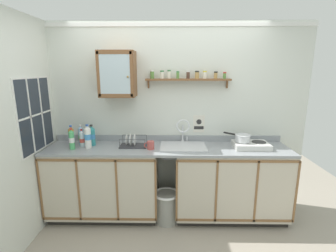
{
  "coord_description": "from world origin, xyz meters",
  "views": [
    {
      "loc": [
        0.06,
        -2.56,
        1.92
      ],
      "look_at": [
        0.0,
        0.54,
        1.21
      ],
      "focal_mm": 26.53,
      "sensor_mm": 36.0,
      "label": 1
    }
  ],
  "objects_px": {
    "dish_rack": "(133,143)",
    "warning_sign": "(199,124)",
    "bottle_water_blue_3": "(81,136)",
    "bottle_detergent_teal_5": "(92,136)",
    "mug": "(150,145)",
    "sink": "(183,147)",
    "bottle_juice_amber_0": "(71,137)",
    "bottle_soda_green_4": "(72,140)",
    "trash_bin": "(167,206)",
    "wall_cabinet": "(118,74)",
    "bottle_opaque_white_2": "(88,137)",
    "hot_plate_stove": "(251,145)",
    "bottle_water_clear_1": "(82,139)",
    "saucepan": "(242,138)"
  },
  "relations": [
    {
      "from": "bottle_water_blue_3",
      "to": "mug",
      "type": "bearing_deg",
      "value": -11.69
    },
    {
      "from": "bottle_juice_amber_0",
      "to": "trash_bin",
      "type": "relative_size",
      "value": 0.67
    },
    {
      "from": "bottle_juice_amber_0",
      "to": "warning_sign",
      "type": "height_order",
      "value": "warning_sign"
    },
    {
      "from": "mug",
      "to": "wall_cabinet",
      "type": "height_order",
      "value": "wall_cabinet"
    },
    {
      "from": "hot_plate_stove",
      "to": "bottle_opaque_white_2",
      "type": "xyz_separation_m",
      "value": [
        -2.02,
        -0.05,
        0.11
      ]
    },
    {
      "from": "warning_sign",
      "to": "bottle_water_blue_3",
      "type": "bearing_deg",
      "value": -173.45
    },
    {
      "from": "mug",
      "to": "bottle_water_blue_3",
      "type": "bearing_deg",
      "value": 168.31
    },
    {
      "from": "bottle_juice_amber_0",
      "to": "bottle_opaque_white_2",
      "type": "height_order",
      "value": "bottle_opaque_white_2"
    },
    {
      "from": "bottle_juice_amber_0",
      "to": "wall_cabinet",
      "type": "height_order",
      "value": "wall_cabinet"
    },
    {
      "from": "sink",
      "to": "bottle_water_clear_1",
      "type": "distance_m",
      "value": 1.29
    },
    {
      "from": "hot_plate_stove",
      "to": "bottle_detergent_teal_5",
      "type": "distance_m",
      "value": 2.02
    },
    {
      "from": "bottle_juice_amber_0",
      "to": "bottle_water_clear_1",
      "type": "relative_size",
      "value": 1.19
    },
    {
      "from": "hot_plate_stove",
      "to": "trash_bin",
      "type": "xyz_separation_m",
      "value": [
        -1.05,
        -0.12,
        -0.79
      ]
    },
    {
      "from": "hot_plate_stove",
      "to": "dish_rack",
      "type": "xyz_separation_m",
      "value": [
        -1.48,
        0.04,
        0.0
      ]
    },
    {
      "from": "hot_plate_stove",
      "to": "warning_sign",
      "type": "relative_size",
      "value": 1.83
    },
    {
      "from": "bottle_opaque_white_2",
      "to": "dish_rack",
      "type": "relative_size",
      "value": 0.89
    },
    {
      "from": "sink",
      "to": "hot_plate_stove",
      "type": "relative_size",
      "value": 1.35
    },
    {
      "from": "sink",
      "to": "bottle_water_blue_3",
      "type": "xyz_separation_m",
      "value": [
        -1.33,
        0.07,
        0.13
      ]
    },
    {
      "from": "saucepan",
      "to": "bottle_water_clear_1",
      "type": "xyz_separation_m",
      "value": [
        -2.02,
        0.0,
        -0.02
      ]
    },
    {
      "from": "bottle_water_clear_1",
      "to": "warning_sign",
      "type": "relative_size",
      "value": 0.97
    },
    {
      "from": "bottle_soda_green_4",
      "to": "bottle_detergent_teal_5",
      "type": "xyz_separation_m",
      "value": [
        0.19,
        0.16,
        0.0
      ]
    },
    {
      "from": "saucepan",
      "to": "wall_cabinet",
      "type": "height_order",
      "value": "wall_cabinet"
    },
    {
      "from": "dish_rack",
      "to": "bottle_opaque_white_2",
      "type": "bearing_deg",
      "value": -170.49
    },
    {
      "from": "bottle_opaque_white_2",
      "to": "bottle_water_blue_3",
      "type": "distance_m",
      "value": 0.22
    },
    {
      "from": "bottle_soda_green_4",
      "to": "trash_bin",
      "type": "xyz_separation_m",
      "value": [
        1.16,
        -0.03,
        -0.87
      ]
    },
    {
      "from": "sink",
      "to": "bottle_juice_amber_0",
      "type": "distance_m",
      "value": 1.43
    },
    {
      "from": "hot_plate_stove",
      "to": "mug",
      "type": "distance_m",
      "value": 1.25
    },
    {
      "from": "sink",
      "to": "trash_bin",
      "type": "bearing_deg",
      "value": -141.22
    },
    {
      "from": "mug",
      "to": "trash_bin",
      "type": "relative_size",
      "value": 0.32
    },
    {
      "from": "sink",
      "to": "hot_plate_stove",
      "type": "distance_m",
      "value": 0.85
    },
    {
      "from": "bottle_opaque_white_2",
      "to": "bottle_water_clear_1",
      "type": "bearing_deg",
      "value": 144.34
    },
    {
      "from": "dish_rack",
      "to": "warning_sign",
      "type": "relative_size",
      "value": 1.46
    },
    {
      "from": "bottle_juice_amber_0",
      "to": "mug",
      "type": "relative_size",
      "value": 2.11
    },
    {
      "from": "bottle_juice_amber_0",
      "to": "bottle_detergent_teal_5",
      "type": "xyz_separation_m",
      "value": [
        0.25,
        0.03,
        0.01
      ]
    },
    {
      "from": "sink",
      "to": "trash_bin",
      "type": "relative_size",
      "value": 1.43
    },
    {
      "from": "hot_plate_stove",
      "to": "bottle_water_clear_1",
      "type": "relative_size",
      "value": 1.88
    },
    {
      "from": "dish_rack",
      "to": "trash_bin",
      "type": "height_order",
      "value": "dish_rack"
    },
    {
      "from": "dish_rack",
      "to": "mug",
      "type": "xyz_separation_m",
      "value": [
        0.24,
        -0.12,
        0.01
      ]
    },
    {
      "from": "bottle_juice_amber_0",
      "to": "warning_sign",
      "type": "distance_m",
      "value": 1.66
    },
    {
      "from": "bottle_water_blue_3",
      "to": "bottle_juice_amber_0",
      "type": "bearing_deg",
      "value": -144.93
    },
    {
      "from": "saucepan",
      "to": "bottle_juice_amber_0",
      "type": "xyz_separation_m",
      "value": [
        -2.16,
        0.02,
        -0.0
      ]
    },
    {
      "from": "bottle_water_blue_3",
      "to": "saucepan",
      "type": "bearing_deg",
      "value": -2.58
    },
    {
      "from": "hot_plate_stove",
      "to": "bottle_juice_amber_0",
      "type": "bearing_deg",
      "value": 178.74
    },
    {
      "from": "bottle_water_clear_1",
      "to": "mug",
      "type": "height_order",
      "value": "bottle_water_clear_1"
    },
    {
      "from": "sink",
      "to": "bottle_water_clear_1",
      "type": "xyz_separation_m",
      "value": [
        -1.28,
        -0.02,
        0.11
      ]
    },
    {
      "from": "bottle_soda_green_4",
      "to": "trash_bin",
      "type": "bearing_deg",
      "value": -1.6
    },
    {
      "from": "sink",
      "to": "wall_cabinet",
      "type": "xyz_separation_m",
      "value": [
        -0.82,
        0.1,
        0.91
      ]
    },
    {
      "from": "bottle_water_blue_3",
      "to": "dish_rack",
      "type": "xyz_separation_m",
      "value": [
        0.68,
        -0.07,
        -0.08
      ]
    },
    {
      "from": "bottle_detergent_teal_5",
      "to": "dish_rack",
      "type": "bearing_deg",
      "value": -3.74
    },
    {
      "from": "bottle_detergent_teal_5",
      "to": "mug",
      "type": "relative_size",
      "value": 2.12
    }
  ]
}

